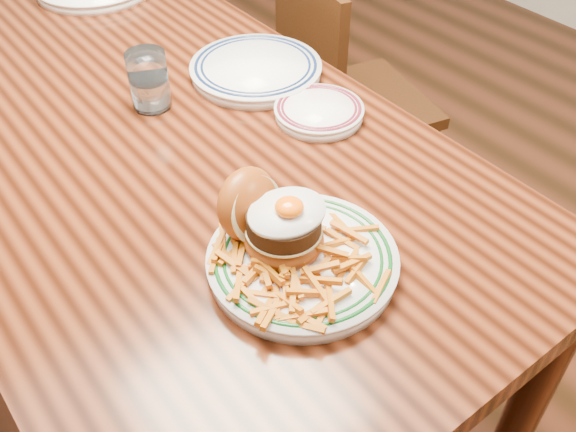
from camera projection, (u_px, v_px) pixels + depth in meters
floor at (186, 352)px, 1.74m from camera, size 6.00×6.00×0.00m
table at (150, 158)px, 1.29m from camera, size 0.85×1.60×0.75m
chair_right at (341, 96)px, 1.87m from camera, size 0.46×0.46×0.82m
main_plate at (293, 246)px, 0.93m from camera, size 0.28×0.30×0.14m
side_plate at (319, 111)px, 1.23m from camera, size 0.17×0.18×0.03m
rear_plate at (256, 69)px, 1.35m from camera, size 0.28×0.28×0.03m
water_glass at (149, 83)px, 1.24m from camera, size 0.08×0.08×0.11m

